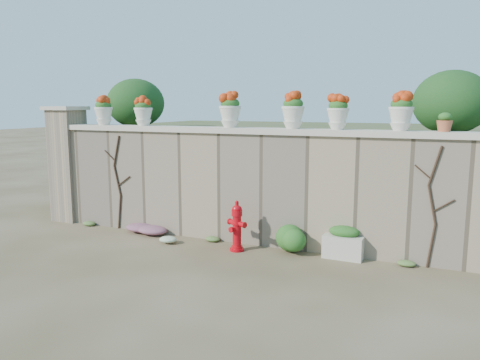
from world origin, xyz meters
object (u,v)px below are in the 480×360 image
at_px(terracotta_pot, 445,123).
at_px(planter_box, 344,243).
at_px(urn_pot_0, 103,111).
at_px(fire_hydrant, 237,226).

bearing_deg(terracotta_pot, planter_box, -169.91).
distance_m(urn_pot_0, terracotta_pot, 6.45).
height_order(planter_box, urn_pot_0, urn_pot_0).
height_order(planter_box, terracotta_pot, terracotta_pot).
height_order(fire_hydrant, urn_pot_0, urn_pot_0).
bearing_deg(terracotta_pot, fire_hydrant, -169.01).
distance_m(planter_box, urn_pot_0, 5.48).
bearing_deg(fire_hydrant, terracotta_pot, 32.26).
xyz_separation_m(planter_box, terracotta_pot, (1.40, 0.25, 1.98)).
distance_m(fire_hydrant, planter_box, 1.82).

